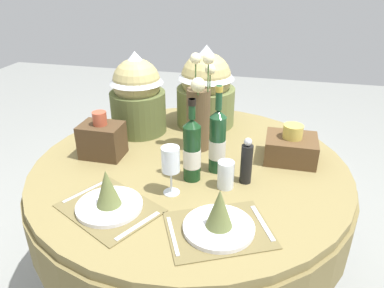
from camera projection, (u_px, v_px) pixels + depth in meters
The scene contains 14 objects.
ground at pixel (191, 285), 1.97m from camera, with size 8.00×8.00×0.00m, color gray.
dining_table at pixel (190, 190), 1.69m from camera, with size 1.41×1.41×0.75m.
place_setting_left at pixel (108, 198), 1.31m from camera, with size 0.42×0.39×0.16m.
place_setting_right at pixel (219, 219), 1.21m from camera, with size 0.42×0.38×0.16m.
flower_vase at pixel (198, 113), 1.68m from camera, with size 0.13×0.17×0.46m.
wine_bottle_left at pixel (192, 150), 1.46m from camera, with size 0.07×0.07×0.35m.
wine_bottle_centre at pixel (217, 141), 1.52m from camera, with size 0.07×0.07×0.38m.
wine_glass_left at pixel (171, 161), 1.36m from camera, with size 0.07×0.07×0.20m.
tumbler_near_left at pixel (226, 175), 1.44m from camera, with size 0.07×0.07×0.11m, color silver.
pepper_mill at pixel (246, 162), 1.45m from camera, with size 0.05×0.05×0.20m.
gift_tub_back_left at pixel (137, 91), 1.85m from camera, with size 0.28×0.28×0.42m.
gift_tub_back_centre at pixel (206, 84), 1.93m from camera, with size 0.31×0.31×0.43m.
woven_basket_side_left at pixel (102, 139), 1.66m from camera, with size 0.19×0.14×0.21m.
woven_basket_side_right at pixel (291, 147), 1.64m from camera, with size 0.22×0.19×0.17m.
Camera 1 is at (0.34, -1.38, 1.56)m, focal length 34.37 mm.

